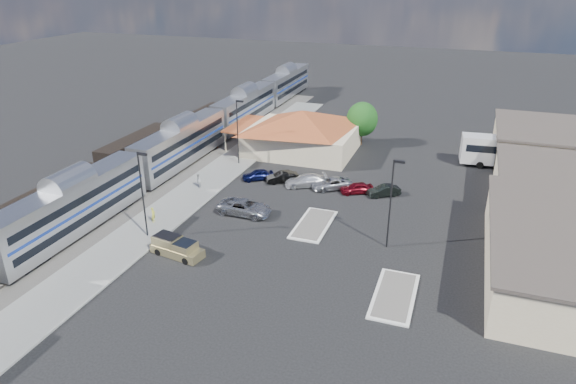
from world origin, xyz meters
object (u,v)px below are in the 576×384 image
(station_depot, at_px, (302,131))
(suv, at_px, (245,207))
(pickup_truck, at_px, (177,248))
(coach_bus, at_px, (512,151))

(station_depot, height_order, suv, station_depot)
(pickup_truck, xyz_separation_m, suv, (2.36, 10.21, -0.01))
(suv, distance_m, coach_bus, 37.54)
(station_depot, distance_m, coach_bus, 28.74)
(suv, xyz_separation_m, coach_bus, (27.87, 25.10, 1.56))
(coach_bus, bearing_deg, pickup_truck, 134.08)
(station_depot, bearing_deg, coach_bus, 6.18)
(station_depot, relative_size, coach_bus, 1.39)
(pickup_truck, height_order, coach_bus, coach_bus)
(station_depot, bearing_deg, pickup_truck, -92.95)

